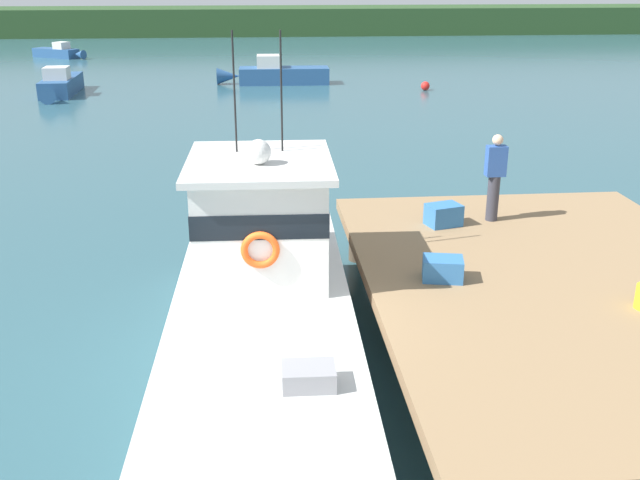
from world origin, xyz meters
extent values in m
plane|color=#2D5660|center=(0.00, 0.00, 0.00)|extent=(200.00, 200.00, 0.00)
cylinder|color=#4C3D2D|center=(2.20, 4.10, 0.50)|extent=(0.36, 0.36, 1.00)
cylinder|color=#4C3D2D|center=(7.40, 4.10, 0.50)|extent=(0.36, 0.36, 1.00)
cube|color=#937551|center=(4.80, 0.00, 1.10)|extent=(6.00, 9.00, 0.20)
cube|color=silver|center=(0.20, -0.43, 0.55)|extent=(2.69, 8.06, 1.10)
cone|color=silver|center=(0.32, 4.47, 0.55)|extent=(1.14, 1.83, 1.10)
cube|color=#A31919|center=(0.20, -0.43, 1.00)|extent=(2.71, 7.90, 0.12)
cube|color=silver|center=(0.20, -0.43, 1.16)|extent=(2.73, 8.06, 0.12)
cube|color=silver|center=(0.23, 0.77, 2.00)|extent=(1.95, 2.24, 1.80)
cube|color=black|center=(0.23, 0.77, 2.31)|extent=(1.97, 2.27, 0.36)
cube|color=silver|center=(0.23, 0.77, 2.95)|extent=(2.20, 2.55, 0.10)
sphere|color=white|center=(0.22, 0.47, 3.18)|extent=(0.36, 0.36, 0.36)
cylinder|color=black|center=(-0.11, 1.28, 3.90)|extent=(0.03, 0.03, 1.80)
cylinder|color=black|center=(0.59, 1.26, 3.90)|extent=(0.03, 0.03, 1.80)
cube|color=#939399|center=(0.70, -2.64, 1.28)|extent=(0.61, 0.45, 0.36)
torus|color=orange|center=(-0.27, -3.22, 1.16)|extent=(0.57, 0.57, 0.12)
torus|color=#EA5119|center=(0.20, -0.37, 2.00)|extent=(0.54, 0.11, 0.54)
cube|color=#3370B2|center=(2.95, 0.23, 1.37)|extent=(0.67, 0.55, 0.34)
cube|color=#3370B2|center=(3.58, 2.70, 1.40)|extent=(0.70, 0.59, 0.39)
cylinder|color=#383842|center=(4.56, 2.91, 1.63)|extent=(0.22, 0.22, 0.86)
cube|color=#2D56A8|center=(4.56, 2.91, 2.34)|extent=(0.36, 0.22, 0.56)
sphere|color=beige|center=(4.56, 2.91, 2.73)|extent=(0.20, 0.20, 0.20)
cube|color=#285184|center=(-13.32, 42.99, 0.30)|extent=(3.39, 2.64, 0.61)
cone|color=#285184|center=(-11.55, 41.90, 0.30)|extent=(1.03, 0.95, 0.61)
cube|color=silver|center=(-12.82, 42.68, 0.83)|extent=(1.15, 1.16, 0.45)
cube|color=#285184|center=(1.76, 29.18, 0.42)|extent=(4.70, 1.58, 0.85)
cone|color=#285184|center=(-1.15, 29.24, 0.42)|extent=(1.19, 0.87, 0.85)
cube|color=silver|center=(0.95, 29.19, 1.17)|extent=(1.19, 1.21, 0.64)
cube|color=#285184|center=(-9.12, 26.93, 0.39)|extent=(1.52, 4.32, 0.78)
cone|color=#285184|center=(-9.02, 24.26, 0.39)|extent=(0.82, 1.10, 0.78)
cube|color=silver|center=(-9.09, 26.18, 1.07)|extent=(1.13, 1.11, 0.58)
sphere|color=#EA5B19|center=(2.63, 7.06, 0.18)|extent=(0.36, 0.36, 0.36)
sphere|color=red|center=(8.68, 26.32, 0.22)|extent=(0.44, 0.44, 0.44)
cube|color=#284723|center=(0.00, 62.00, 1.20)|extent=(120.00, 8.00, 2.40)
camera|label=1|loc=(0.19, -9.75, 5.61)|focal=40.93mm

